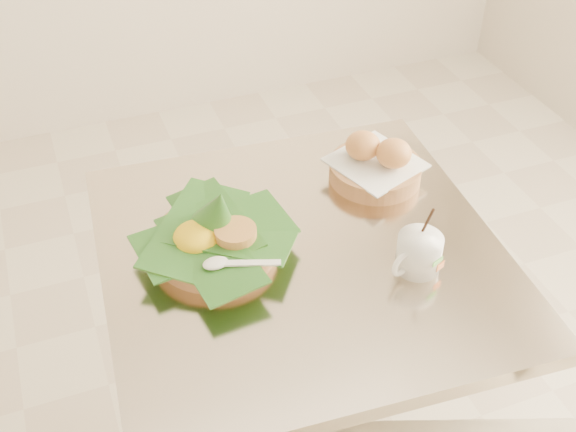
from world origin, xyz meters
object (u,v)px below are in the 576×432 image
object	(u,v)px
rice_basket	(215,235)
bread_basket	(376,164)
cafe_table	(300,333)
coffee_mug	(418,252)

from	to	relation	value
rice_basket	bread_basket	bearing A→B (deg)	14.81
cafe_table	bread_basket	size ratio (longest dim) A/B	3.75
cafe_table	rice_basket	distance (m)	0.30
bread_basket	cafe_table	bearing A→B (deg)	-145.84
cafe_table	coffee_mug	size ratio (longest dim) A/B	5.59
cafe_table	bread_basket	xyz separation A→B (m)	(0.22, 0.15, 0.25)
coffee_mug	bread_basket	bearing A→B (deg)	79.33
rice_basket	coffee_mug	size ratio (longest dim) A/B	2.05
rice_basket	cafe_table	bearing A→B (deg)	-20.11
rice_basket	bread_basket	world-z (taller)	rice_basket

